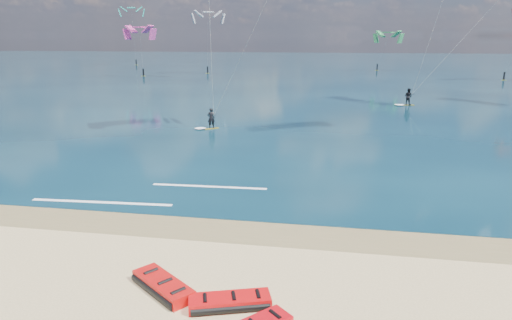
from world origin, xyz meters
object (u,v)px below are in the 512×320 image
(kitesurfer_main, at_px, (229,19))
(kitesurfer_far, at_px, (449,23))
(packed_kite_left, at_px, (230,307))
(packed_kite_mid, at_px, (163,291))

(kitesurfer_main, relative_size, kitesurfer_far, 1.02)
(packed_kite_left, xyz_separation_m, kitesurfer_main, (-5.11, 22.89, 8.77))
(packed_kite_left, relative_size, kitesurfer_main, 0.15)
(packed_kite_left, xyz_separation_m, kitesurfer_far, (14.18, 40.74, 8.92))
(packed_kite_mid, distance_m, kitesurfer_far, 44.37)
(packed_kite_mid, relative_size, kitesurfer_far, 0.16)
(kitesurfer_main, height_order, kitesurfer_far, kitesurfer_main)
(kitesurfer_far, bearing_deg, packed_kite_mid, -114.98)
(kitesurfer_far, bearing_deg, kitesurfer_main, -140.04)
(packed_kite_left, bearing_deg, packed_kite_mid, 149.90)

